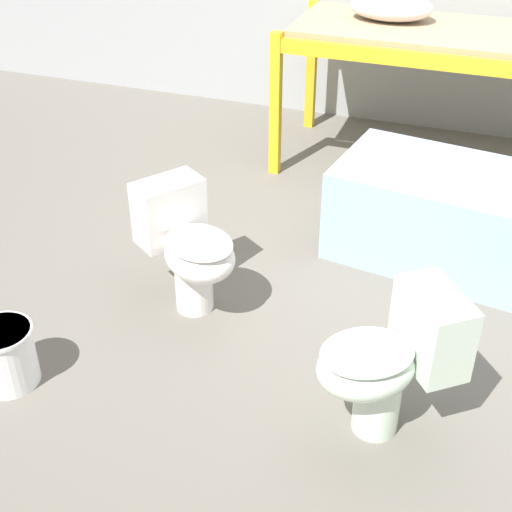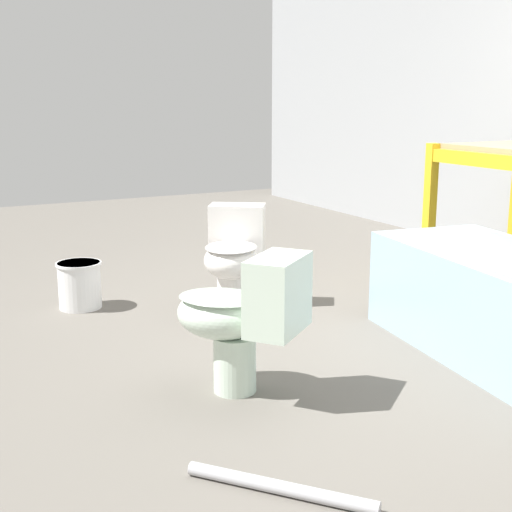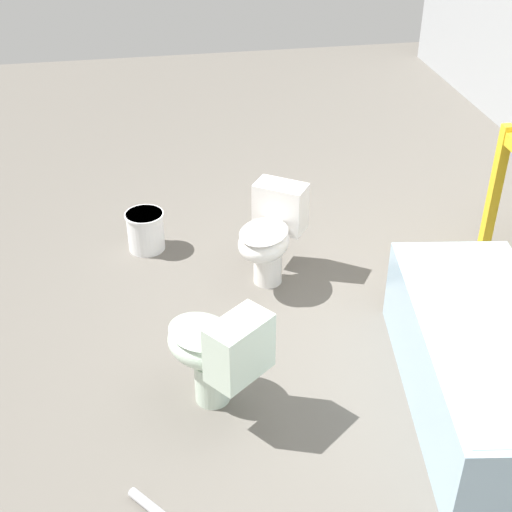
# 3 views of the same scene
# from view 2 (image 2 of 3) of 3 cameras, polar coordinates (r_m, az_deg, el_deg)

# --- Properties ---
(ground_plane) EXTENTS (12.00, 12.00, 0.00)m
(ground_plane) POSITION_cam_2_polar(r_m,az_deg,el_deg) (4.19, 13.20, -6.06)
(ground_plane) COLOR #666059
(toilet_near) EXTENTS (0.66, 0.62, 0.65)m
(toilet_near) POSITION_cam_2_polar(r_m,az_deg,el_deg) (3.19, -1.16, -4.69)
(toilet_near) COLOR silver
(toilet_near) RESTS_ON ground_plane
(toilet_far) EXTENTS (0.67, 0.60, 0.65)m
(toilet_far) POSITION_cam_2_polar(r_m,az_deg,el_deg) (4.38, -1.80, 0.16)
(toilet_far) COLOR white
(toilet_far) RESTS_ON ground_plane
(bucket_white) EXTENTS (0.28, 0.28, 0.30)m
(bucket_white) POSITION_cam_2_polar(r_m,az_deg,el_deg) (4.65, -13.93, -2.18)
(bucket_white) COLOR white
(bucket_white) RESTS_ON ground_plane
(loose_pipe) EXTENTS (0.56, 0.47, 0.05)m
(loose_pipe) POSITION_cam_2_polar(r_m,az_deg,el_deg) (2.55, 1.96, -18.02)
(loose_pipe) COLOR #B7B7BC
(loose_pipe) RESTS_ON ground_plane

